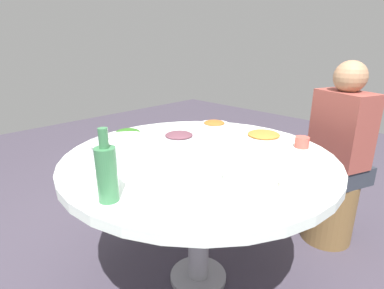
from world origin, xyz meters
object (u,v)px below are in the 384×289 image
(round_dining_table, at_px, (199,170))
(dish_stirfry, at_px, (214,124))
(soup_bowl, at_px, (255,174))
(dish_tofu_braise, at_px, (264,136))
(rice_bowl, at_px, (124,149))
(dish_greens, at_px, (128,134))
(tea_cup_far, at_px, (99,180))
(tea_cup_side, at_px, (302,142))
(diner_left, at_px, (341,134))
(tea_cup_near, at_px, (215,197))
(dish_eggplant, at_px, (179,136))
(stool_for_diner_left, at_px, (329,209))
(green_bottle, at_px, (107,172))

(round_dining_table, relative_size, dish_stirfry, 6.67)
(soup_bowl, bearing_deg, dish_tofu_braise, -60.90)
(rice_bowl, bearing_deg, dish_greens, -36.46)
(tea_cup_far, xyz_separation_m, tea_cup_side, (-0.34, -1.00, -0.00))
(round_dining_table, bearing_deg, diner_left, -111.15)
(tea_cup_far, bearing_deg, tea_cup_near, -151.58)
(dish_greens, xyz_separation_m, dish_stirfry, (-0.21, -0.53, -0.00))
(rice_bowl, relative_size, tea_cup_near, 4.57)
(round_dining_table, bearing_deg, dish_greens, 10.05)
(soup_bowl, bearing_deg, dish_eggplant, -14.94)
(tea_cup_far, distance_m, stool_for_diner_left, 1.60)
(green_bottle, relative_size, stool_for_diner_left, 0.61)
(dish_greens, distance_m, tea_cup_far, 0.64)
(rice_bowl, bearing_deg, dish_eggplant, -83.92)
(dish_eggplant, xyz_separation_m, green_bottle, (-0.35, 0.66, 0.09))
(dish_tofu_braise, bearing_deg, tea_cup_side, -177.02)
(rice_bowl, height_order, dish_greens, rice_bowl)
(round_dining_table, distance_m, soup_bowl, 0.39)
(dish_tofu_braise, height_order, diner_left, diner_left)
(tea_cup_side, relative_size, diner_left, 0.10)
(dish_greens, distance_m, tea_cup_near, 0.90)
(rice_bowl, height_order, tea_cup_far, rice_bowl)
(dish_greens, distance_m, stool_for_diner_left, 1.43)
(dish_stirfry, xyz_separation_m, diner_left, (-0.64, -0.47, -0.03))
(tea_cup_far, bearing_deg, round_dining_table, -93.01)
(dish_stirfry, relative_size, green_bottle, 0.75)
(round_dining_table, distance_m, dish_stirfry, 0.54)
(dish_stirfry, bearing_deg, green_bottle, 110.43)
(diner_left, bearing_deg, round_dining_table, 68.85)
(tea_cup_side, bearing_deg, stool_for_diner_left, -95.62)
(dish_stirfry, bearing_deg, rice_bowl, 95.35)
(soup_bowl, distance_m, green_bottle, 0.57)
(dish_stirfry, relative_size, tea_cup_side, 2.73)
(round_dining_table, height_order, green_bottle, green_bottle)
(round_dining_table, relative_size, stool_for_diner_left, 3.06)
(dish_eggplant, xyz_separation_m, tea_cup_near, (-0.63, 0.42, 0.01))
(green_bottle, bearing_deg, rice_bowl, -41.24)
(dish_eggplant, bearing_deg, soup_bowl, 165.06)
(dish_stirfry, bearing_deg, round_dining_table, 122.88)
(green_bottle, bearing_deg, tea_cup_near, -139.58)
(rice_bowl, relative_size, tea_cup_side, 4.20)
(soup_bowl, height_order, tea_cup_far, soup_bowl)
(dish_stirfry, distance_m, tea_cup_far, 1.01)
(dish_greens, bearing_deg, tea_cup_near, 165.36)
(rice_bowl, xyz_separation_m, dish_eggplant, (0.04, -0.40, -0.03))
(tea_cup_near, height_order, diner_left, diner_left)
(round_dining_table, bearing_deg, rice_bowl, 53.30)
(green_bottle, height_order, tea_cup_near, green_bottle)
(dish_tofu_braise, xyz_separation_m, tea_cup_near, (-0.29, 0.77, 0.01))
(dish_greens, xyz_separation_m, green_bottle, (-0.58, 0.47, 0.09))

